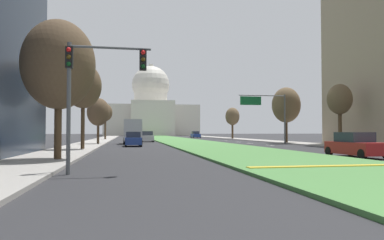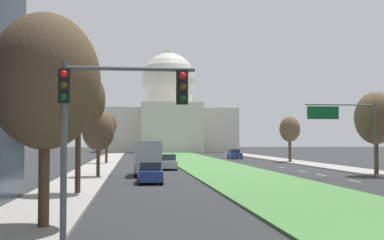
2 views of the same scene
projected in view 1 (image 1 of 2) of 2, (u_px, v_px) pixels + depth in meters
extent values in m
plane|color=#2B2B2D|center=(172.00, 139.00, 72.47)|extent=(297.40, 297.40, 0.00)
cube|color=#4C8442|center=(176.00, 140.00, 65.83)|extent=(8.55, 121.66, 0.14)
cube|color=gold|center=(331.00, 166.00, 15.70)|extent=(7.70, 0.50, 0.04)
cube|color=silver|center=(337.00, 152.00, 28.94)|extent=(0.16, 2.40, 0.01)
cube|color=silver|center=(270.00, 145.00, 42.53)|extent=(0.16, 2.40, 0.01)
cube|color=silver|center=(250.00, 143.00, 49.58)|extent=(0.16, 2.40, 0.01)
cube|color=silver|center=(238.00, 142.00, 54.73)|extent=(0.16, 2.40, 0.01)
cube|color=silver|center=(225.00, 141.00, 62.09)|extent=(0.16, 2.40, 0.01)
cube|color=#9E9991|center=(97.00, 141.00, 56.74)|extent=(4.00, 121.66, 0.15)
cube|color=#9E9991|center=(259.00, 140.00, 61.61)|extent=(4.00, 121.66, 0.15)
cube|color=beige|center=(151.00, 121.00, 139.12)|extent=(35.25, 21.33, 11.52)
cube|color=beige|center=(153.00, 118.00, 126.69)|extent=(15.51, 4.00, 12.67)
cylinder|color=beige|center=(151.00, 99.00, 139.39)|extent=(12.93, 12.93, 5.80)
sphere|color=beige|center=(151.00, 85.00, 139.57)|extent=(14.72, 14.72, 14.72)
cylinder|color=beige|center=(151.00, 68.00, 139.77)|extent=(1.80, 1.80, 3.00)
cylinder|color=#515456|center=(69.00, 108.00, 13.90)|extent=(0.16, 0.16, 5.20)
cube|color=black|center=(69.00, 57.00, 13.97)|extent=(0.28, 0.24, 0.84)
sphere|color=red|center=(69.00, 50.00, 13.84)|extent=(0.18, 0.18, 0.18)
sphere|color=#4C380F|center=(69.00, 57.00, 13.83)|extent=(0.18, 0.18, 0.18)
sphere|color=#0F4219|center=(69.00, 64.00, 13.82)|extent=(0.18, 0.18, 0.18)
cylinder|color=#515456|center=(111.00, 48.00, 14.27)|extent=(3.20, 0.10, 0.10)
cube|color=black|center=(143.00, 60.00, 14.48)|extent=(0.28, 0.24, 0.84)
sphere|color=red|center=(143.00, 53.00, 14.35)|extent=(0.18, 0.18, 0.18)
sphere|color=#4C380F|center=(143.00, 59.00, 14.34)|extent=(0.18, 0.18, 0.18)
sphere|color=#0F4219|center=(143.00, 66.00, 14.33)|extent=(0.18, 0.18, 0.18)
cylinder|color=#515456|center=(285.00, 119.00, 46.36)|extent=(0.20, 0.20, 6.50)
cylinder|color=#515456|center=(262.00, 96.00, 45.90)|extent=(6.24, 0.12, 0.12)
cube|color=#146033|center=(251.00, 101.00, 45.55)|extent=(2.80, 0.08, 1.10)
cylinder|color=#4C3823|center=(58.00, 124.00, 19.83)|extent=(0.40, 0.40, 4.18)
ellipsoid|color=brown|center=(59.00, 65.00, 19.94)|extent=(4.03, 4.03, 5.04)
cylinder|color=#4C3823|center=(83.00, 124.00, 31.02)|extent=(0.33, 0.33, 4.69)
ellipsoid|color=brown|center=(83.00, 86.00, 31.13)|extent=(3.17, 3.17, 3.97)
cylinder|color=#4C3823|center=(340.00, 127.00, 37.30)|extent=(0.39, 0.39, 4.27)
ellipsoid|color=brown|center=(340.00, 99.00, 37.39)|extent=(2.57, 2.57, 3.22)
cylinder|color=#4C3823|center=(98.00, 132.00, 44.18)|extent=(0.30, 0.30, 3.22)
ellipsoid|color=brown|center=(98.00, 112.00, 44.26)|extent=(2.78, 2.78, 3.47)
cylinder|color=#4C3823|center=(286.00, 129.00, 48.45)|extent=(0.35, 0.35, 4.07)
ellipsoid|color=brown|center=(286.00, 105.00, 48.55)|extent=(3.85, 3.85, 4.82)
cylinder|color=#4C3823|center=(105.00, 128.00, 68.24)|extent=(0.35, 0.35, 4.45)
ellipsoid|color=brown|center=(105.00, 112.00, 68.33)|extent=(2.69, 2.69, 3.37)
cylinder|color=#4C3823|center=(232.00, 130.00, 75.23)|extent=(0.42, 0.42, 3.90)
ellipsoid|color=brown|center=(232.00, 116.00, 75.32)|extent=(2.98, 2.98, 3.73)
cube|color=maroon|center=(356.00, 148.00, 22.81)|extent=(1.94, 4.32, 0.78)
cube|color=#282D38|center=(354.00, 137.00, 23.00)|extent=(1.67, 2.09, 0.63)
cylinder|color=black|center=(362.00, 154.00, 20.98)|extent=(0.23, 0.64, 0.64)
cylinder|color=black|center=(351.00, 151.00, 24.63)|extent=(0.23, 0.64, 0.64)
cylinder|color=black|center=(329.00, 151.00, 24.29)|extent=(0.23, 0.64, 0.64)
cube|color=navy|center=(133.00, 141.00, 39.53)|extent=(1.83, 4.27, 0.77)
cube|color=#282D38|center=(133.00, 135.00, 39.39)|extent=(1.59, 2.06, 0.63)
cylinder|color=black|center=(126.00, 143.00, 41.02)|extent=(0.23, 0.64, 0.64)
cylinder|color=black|center=(140.00, 143.00, 41.32)|extent=(0.23, 0.64, 0.64)
cylinder|color=black|center=(126.00, 144.00, 37.73)|extent=(0.23, 0.64, 0.64)
cylinder|color=black|center=(141.00, 144.00, 38.04)|extent=(0.23, 0.64, 0.64)
cube|color=#BCBCC1|center=(147.00, 138.00, 56.55)|extent=(1.97, 4.46, 0.81)
cube|color=#282D38|center=(147.00, 133.00, 56.39)|extent=(1.71, 2.15, 0.66)
cylinder|color=black|center=(141.00, 140.00, 58.13)|extent=(0.23, 0.64, 0.64)
cylinder|color=black|center=(152.00, 139.00, 58.42)|extent=(0.23, 0.64, 0.64)
cylinder|color=black|center=(142.00, 140.00, 54.65)|extent=(0.23, 0.64, 0.64)
cylinder|color=black|center=(153.00, 140.00, 54.94)|extent=(0.23, 0.64, 0.64)
cube|color=black|center=(134.00, 136.00, 73.59)|extent=(2.04, 4.62, 0.86)
cube|color=#282D38|center=(134.00, 132.00, 73.43)|extent=(1.72, 2.25, 0.70)
cylinder|color=black|center=(129.00, 138.00, 75.17)|extent=(0.25, 0.65, 0.64)
cylinder|color=black|center=(137.00, 138.00, 75.54)|extent=(0.25, 0.65, 0.64)
cylinder|color=black|center=(130.00, 138.00, 71.61)|extent=(0.25, 0.65, 0.64)
cylinder|color=black|center=(139.00, 138.00, 71.99)|extent=(0.25, 0.65, 0.64)
cube|color=navy|center=(196.00, 135.00, 87.86)|extent=(1.82, 4.56, 0.80)
cube|color=#282D38|center=(195.00, 133.00, 88.06)|extent=(1.59, 2.19, 0.65)
cylinder|color=black|center=(200.00, 137.00, 86.19)|extent=(0.22, 0.64, 0.64)
cylinder|color=black|center=(194.00, 137.00, 85.91)|extent=(0.22, 0.64, 0.64)
cylinder|color=black|center=(197.00, 137.00, 89.79)|extent=(0.22, 0.64, 0.64)
cylinder|color=black|center=(191.00, 137.00, 89.51)|extent=(0.22, 0.64, 0.64)
cube|color=black|center=(132.00, 133.00, 49.63)|extent=(2.30, 2.00, 2.20)
cube|color=#B2B2B7|center=(133.00, 130.00, 46.50)|extent=(2.30, 4.40, 2.80)
cylinder|color=black|center=(125.00, 140.00, 49.41)|extent=(0.30, 0.90, 0.90)
cylinder|color=black|center=(140.00, 140.00, 49.79)|extent=(0.30, 0.90, 0.90)
cylinder|color=black|center=(125.00, 141.00, 45.18)|extent=(0.30, 0.90, 0.90)
cylinder|color=black|center=(141.00, 141.00, 45.56)|extent=(0.30, 0.90, 0.90)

